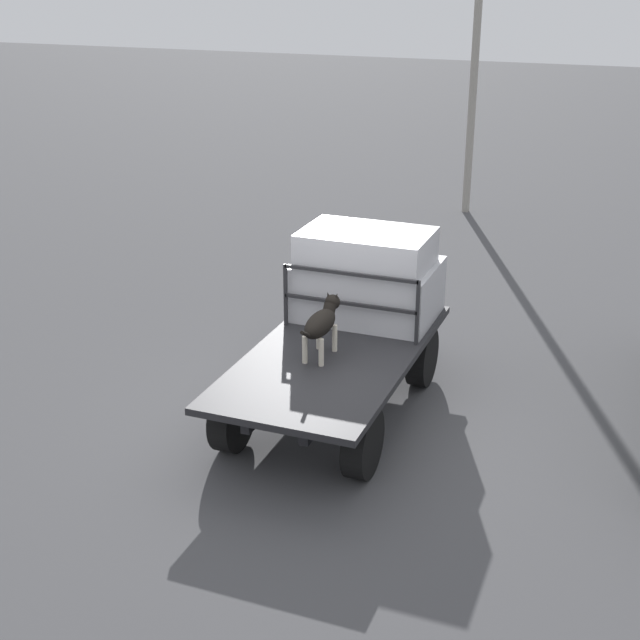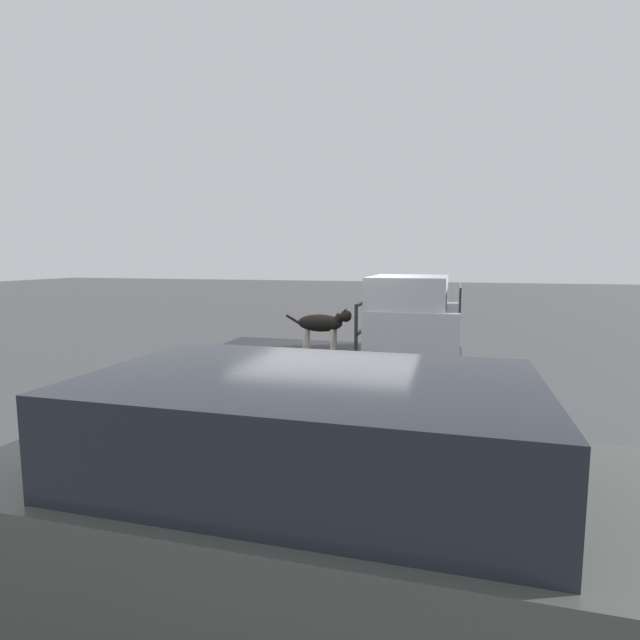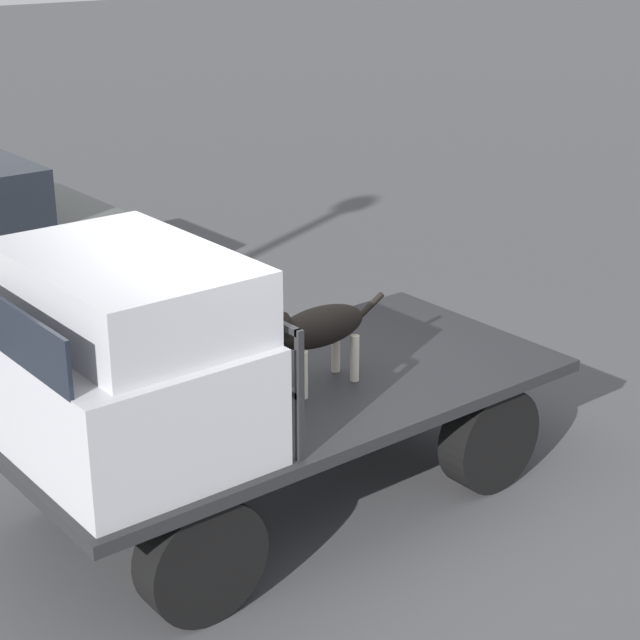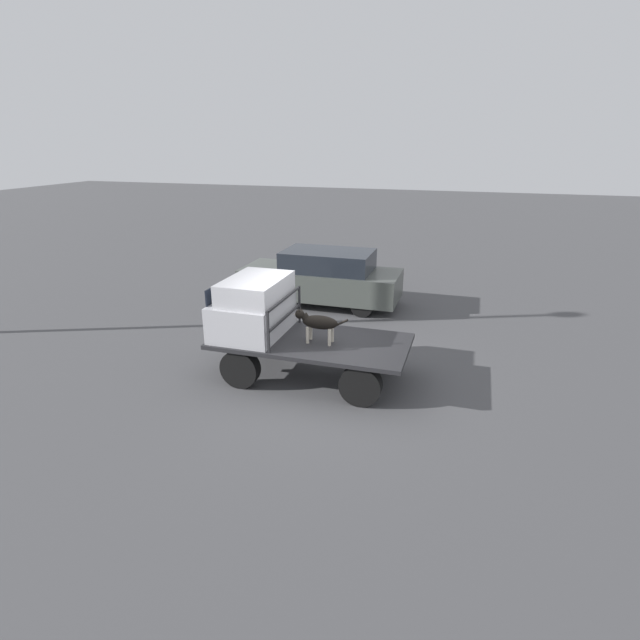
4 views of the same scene
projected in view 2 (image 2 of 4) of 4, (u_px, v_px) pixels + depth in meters
The scene contains 6 objects.
ground_plane at pixel (332, 404), 7.60m from camera, with size 80.00×80.00×0.00m, color #474749.
flatbed_truck at pixel (332, 366), 7.52m from camera, with size 3.77×1.84×0.82m.
truck_cab at pixel (413, 318), 7.12m from camera, with size 1.24×1.72×1.14m.
truck_headboard at pixel (367, 318), 7.29m from camera, with size 0.04×1.72×0.80m.
dog at pixel (324, 323), 7.57m from camera, with size 1.08×0.26×0.66m.
parked_sedan at pixel (339, 511), 2.82m from camera, with size 4.46×1.71×1.57m.
Camera 2 is at (1.77, -7.17, 2.21)m, focal length 28.00 mm.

